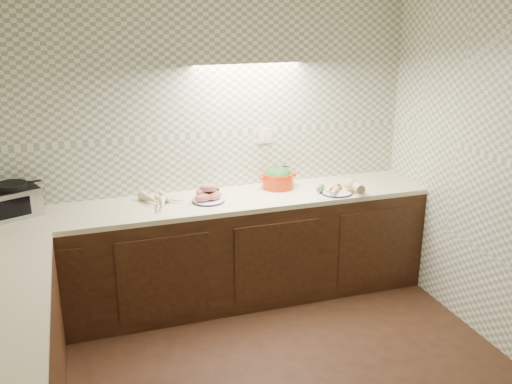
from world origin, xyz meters
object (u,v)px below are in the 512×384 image
object	(u,v)px
dutch_oven	(278,178)
parsnip_pile	(160,202)
toaster_oven	(13,201)
onion_bowl	(211,191)
veg_plate	(343,188)
sweet_potato_plate	(208,195)

from	to	relation	value
dutch_oven	parsnip_pile	bearing A→B (deg)	-179.10
toaster_oven	onion_bowl	distance (m)	1.49
onion_bowl	dutch_oven	bearing A→B (deg)	1.67
parsnip_pile	dutch_oven	bearing A→B (deg)	7.87
dutch_oven	veg_plate	xyz separation A→B (m)	(0.46, -0.29, -0.05)
toaster_oven	dutch_oven	distance (m)	2.08
parsnip_pile	dutch_oven	distance (m)	1.03
sweet_potato_plate	veg_plate	size ratio (longest dim) A/B	0.70
sweet_potato_plate	dutch_oven	world-z (taller)	dutch_oven
onion_bowl	sweet_potato_plate	bearing A→B (deg)	-113.08
onion_bowl	veg_plate	size ratio (longest dim) A/B	0.37
toaster_oven	veg_plate	distance (m)	2.56
veg_plate	dutch_oven	bearing A→B (deg)	147.62
dutch_oven	toaster_oven	bearing A→B (deg)	173.31
veg_plate	parsnip_pile	bearing A→B (deg)	174.13
dutch_oven	veg_plate	size ratio (longest dim) A/B	0.88
dutch_oven	onion_bowl	bearing A→B (deg)	174.70
parsnip_pile	onion_bowl	size ratio (longest dim) A/B	2.79
toaster_oven	veg_plate	xyz separation A→B (m)	(2.54, -0.28, -0.07)
dutch_oven	sweet_potato_plate	bearing A→B (deg)	-173.76
toaster_oven	parsnip_pile	bearing A→B (deg)	-28.72
sweet_potato_plate	onion_bowl	distance (m)	0.15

